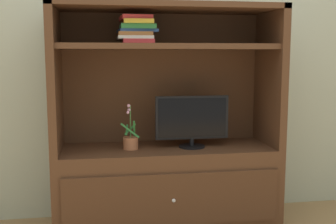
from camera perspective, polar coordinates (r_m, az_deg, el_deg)
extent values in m
cube|color=#ADB29E|center=(3.16, -1.18, 11.51)|extent=(6.00, 0.10, 2.80)
cube|color=#4C2D1C|center=(2.95, -0.16, -10.21)|extent=(1.51, 0.50, 0.57)
cube|color=#462A19|center=(2.70, 0.73, -11.91)|extent=(1.39, 0.02, 0.34)
sphere|color=silver|center=(2.69, 0.78, -12.01)|extent=(0.02, 0.02, 0.02)
cube|color=#4C2D1C|center=(2.79, -15.19, 4.43)|extent=(0.05, 0.50, 0.95)
cube|color=#4C2D1C|center=(3.01, 13.74, 4.71)|extent=(0.05, 0.50, 0.95)
cube|color=#4C2D1C|center=(3.05, -0.88, 4.97)|extent=(1.51, 0.02, 0.95)
cube|color=#4C2D1C|center=(2.82, -0.17, 14.07)|extent=(1.51, 0.50, 0.04)
cube|color=#4C2D1C|center=(2.80, -0.16, 8.92)|extent=(1.41, 0.45, 0.04)
cylinder|color=black|center=(2.87, 3.27, -4.70)|extent=(0.18, 0.18, 0.01)
cylinder|color=black|center=(2.87, 3.27, -4.12)|extent=(0.03, 0.03, 0.05)
cube|color=black|center=(2.84, 3.30, -0.74)|extent=(0.50, 0.02, 0.29)
cube|color=black|center=(2.82, 3.36, -0.78)|extent=(0.47, 0.00, 0.27)
cylinder|color=#B26642|center=(2.82, -5.13, -4.26)|extent=(0.10, 0.10, 0.08)
cylinder|color=#3D6B33|center=(2.79, -5.16, -1.29)|extent=(0.01, 0.01, 0.22)
cube|color=#2D7A38|center=(2.80, -4.63, -2.45)|extent=(0.02, 0.08, 0.14)
cube|color=#2D7A38|center=(2.82, -5.20, -2.36)|extent=(0.08, 0.00, 0.08)
cube|color=#2D7A38|center=(2.80, -5.66, -2.44)|extent=(0.03, 0.08, 0.06)
cube|color=#2D7A38|center=(2.77, -5.20, -2.55)|extent=(0.12, 0.03, 0.10)
sphere|color=#DB9EC6|center=(2.78, -5.34, 0.31)|extent=(0.02, 0.02, 0.02)
sphere|color=#DB9EC6|center=(2.77, -5.41, 0.86)|extent=(0.02, 0.02, 0.02)
sphere|color=#DB9EC6|center=(2.78, -5.51, -0.06)|extent=(0.02, 0.02, 0.02)
cube|color=red|center=(2.79, -4.17, 9.57)|extent=(0.20, 0.33, 0.03)
cube|color=silver|center=(2.77, -4.58, 10.08)|extent=(0.23, 0.28, 0.02)
cube|color=#A56638|center=(2.78, -4.58, 10.55)|extent=(0.22, 0.25, 0.03)
cube|color=#2D519E|center=(2.79, -4.26, 10.98)|extent=(0.26, 0.26, 0.02)
cube|color=#338C4C|center=(2.78, -4.22, 11.51)|extent=(0.22, 0.24, 0.03)
cube|color=gold|center=(2.78, -4.10, 12.10)|extent=(0.20, 0.32, 0.03)
cube|color=red|center=(2.78, -4.50, 12.65)|extent=(0.20, 0.28, 0.03)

